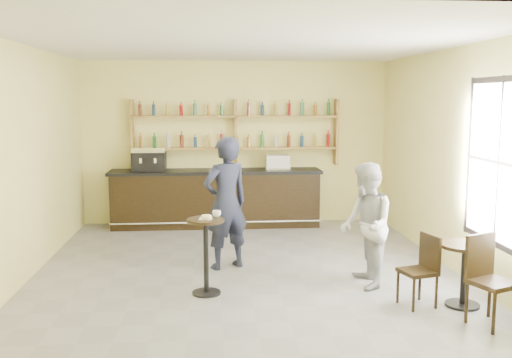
{
  "coord_description": "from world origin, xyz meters",
  "views": [
    {
      "loc": [
        -0.47,
        -7.8,
        2.47
      ],
      "look_at": [
        0.2,
        0.8,
        1.25
      ],
      "focal_mm": 40.0,
      "sensor_mm": 36.0,
      "label": 1
    }
  ],
  "objects": [
    {
      "name": "chair_west",
      "position": [
        1.96,
        -1.4,
        0.43
      ],
      "size": [
        0.46,
        0.46,
        0.87
      ],
      "primitive_type": null,
      "rotation": [
        0.0,
        0.0,
        -1.3
      ],
      "color": "black",
      "rests_on": "floor"
    },
    {
      "name": "chair_south",
      "position": [
        2.56,
        -2.05,
        0.5
      ],
      "size": [
        0.56,
        0.56,
        0.99
      ],
      "primitive_type": null,
      "rotation": [
        0.0,
        0.0,
        0.41
      ],
      "color": "black",
      "rests_on": "floor"
    },
    {
      "name": "cup_cafe",
      "position": [
        2.56,
        -1.45,
        0.81
      ],
      "size": [
        0.11,
        0.11,
        0.09
      ],
      "primitive_type": "imported",
      "rotation": [
        0.0,
        0.0,
        -0.18
      ],
      "color": "white",
      "rests_on": "cafe_table"
    },
    {
      "name": "pastry_case",
      "position": [
        0.8,
        3.15,
        1.24
      ],
      "size": [
        0.49,
        0.4,
        0.28
      ],
      "primitive_type": null,
      "rotation": [
        0.0,
        0.0,
        -0.07
      ],
      "color": "silver",
      "rests_on": "bar_counter"
    },
    {
      "name": "man_main",
      "position": [
        -0.28,
        0.35,
        0.97
      ],
      "size": [
        0.84,
        0.73,
        1.93
      ],
      "primitive_type": "imported",
      "rotation": [
        0.0,
        0.0,
        3.6
      ],
      "color": "black",
      "rests_on": "floor"
    },
    {
      "name": "donut",
      "position": [
        -0.55,
        -0.79,
        1.0
      ],
      "size": [
        0.15,
        0.15,
        0.05
      ],
      "primitive_type": "torus",
      "rotation": [
        0.0,
        0.0,
        0.06
      ],
      "color": "#E6BB54",
      "rests_on": "napkin"
    },
    {
      "name": "napkin",
      "position": [
        -0.56,
        -0.78,
        0.98
      ],
      "size": [
        0.17,
        0.17,
        0.0
      ],
      "primitive_type": "cube",
      "rotation": [
        0.0,
        0.0,
        -0.08
      ],
      "color": "white",
      "rests_on": "pedestal_table"
    },
    {
      "name": "cafe_table",
      "position": [
        2.51,
        -1.45,
        0.38
      ],
      "size": [
        0.77,
        0.77,
        0.77
      ],
      "primitive_type": null,
      "rotation": [
        0.0,
        0.0,
        -0.35
      ],
      "color": "black",
      "rests_on": "floor"
    },
    {
      "name": "wall_back",
      "position": [
        0.0,
        3.5,
        1.6
      ],
      "size": [
        7.0,
        0.0,
        7.0
      ],
      "primitive_type": "plane",
      "rotation": [
        1.57,
        0.0,
        0.0
      ],
      "color": "#F7ED8C",
      "rests_on": "floor"
    },
    {
      "name": "wall_right",
      "position": [
        3.0,
        0.0,
        1.6
      ],
      "size": [
        0.0,
        7.0,
        7.0
      ],
      "primitive_type": "plane",
      "rotation": [
        1.57,
        0.0,
        -1.57
      ],
      "color": "#F7ED8C",
      "rests_on": "floor"
    },
    {
      "name": "window_frame",
      "position": [
        2.99,
        -1.2,
        1.7
      ],
      "size": [
        0.04,
        1.7,
        2.1
      ],
      "primitive_type": null,
      "color": "black",
      "rests_on": "wall_right"
    },
    {
      "name": "floor",
      "position": [
        0.0,
        0.0,
        0.0
      ],
      "size": [
        7.0,
        7.0,
        0.0
      ],
      "primitive_type": "plane",
      "color": "slate",
      "rests_on": "ground"
    },
    {
      "name": "ceiling",
      "position": [
        0.0,
        0.0,
        3.2
      ],
      "size": [
        7.0,
        7.0,
        0.0
      ],
      "primitive_type": "plane",
      "rotation": [
        3.14,
        0.0,
        0.0
      ],
      "color": "white",
      "rests_on": "wall_back"
    },
    {
      "name": "window_pane",
      "position": [
        2.99,
        -1.2,
        1.7
      ],
      "size": [
        0.0,
        2.0,
        2.0
      ],
      "primitive_type": "plane",
      "rotation": [
        1.57,
        0.0,
        -1.57
      ],
      "color": "white",
      "rests_on": "wall_right"
    },
    {
      "name": "wall_left",
      "position": [
        -3.0,
        0.0,
        1.6
      ],
      "size": [
        0.0,
        7.0,
        7.0
      ],
      "primitive_type": "plane",
      "rotation": [
        1.57,
        0.0,
        1.57
      ],
      "color": "#F7ED8C",
      "rests_on": "floor"
    },
    {
      "name": "pedestal_table",
      "position": [
        -0.56,
        -0.78,
        0.49
      ],
      "size": [
        0.58,
        0.58,
        0.98
      ],
      "primitive_type": null,
      "rotation": [
        0.0,
        0.0,
        -0.27
      ],
      "color": "black",
      "rests_on": "floor"
    },
    {
      "name": "shelf_unit",
      "position": [
        0.0,
        3.37,
        1.81
      ],
      "size": [
        4.0,
        0.26,
        1.4
      ],
      "primitive_type": null,
      "color": "brown",
      "rests_on": "wall_back"
    },
    {
      "name": "liquor_bottles",
      "position": [
        0.0,
        3.37,
        1.98
      ],
      "size": [
        3.68,
        0.1,
        1.0
      ],
      "primitive_type": null,
      "color": "#8C5919",
      "rests_on": "shelf_unit"
    },
    {
      "name": "bar_counter",
      "position": [
        -0.4,
        3.15,
        0.55
      ],
      "size": [
        4.07,
        0.79,
        1.1
      ],
      "primitive_type": null,
      "color": "black",
      "rests_on": "floor"
    },
    {
      "name": "cup_pedestal",
      "position": [
        -0.42,
        -0.68,
        1.02
      ],
      "size": [
        0.14,
        0.14,
        0.09
      ],
      "primitive_type": "imported",
      "rotation": [
        0.0,
        0.0,
        -0.34
      ],
      "color": "white",
      "rests_on": "pedestal_table"
    },
    {
      "name": "espresso_machine",
      "position": [
        -1.67,
        3.15,
        1.33
      ],
      "size": [
        0.63,
        0.41,
        0.45
      ],
      "primitive_type": null,
      "rotation": [
        0.0,
        0.0,
        -0.01
      ],
      "color": "black",
      "rests_on": "bar_counter"
    },
    {
      "name": "patron_second",
      "position": [
        1.53,
        -0.64,
        0.83
      ],
      "size": [
        0.65,
        0.82,
        1.65
      ],
      "primitive_type": "imported",
      "rotation": [
        0.0,
        0.0,
        -1.6
      ],
      "color": "#A1A2A6",
      "rests_on": "floor"
    },
    {
      "name": "wall_front",
      "position": [
        0.0,
        -3.5,
        1.6
      ],
      "size": [
        7.0,
        0.0,
        7.0
      ],
      "primitive_type": "plane",
      "rotation": [
        -1.57,
        0.0,
        0.0
      ],
      "color": "#F7ED8C",
      "rests_on": "floor"
    }
  ]
}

